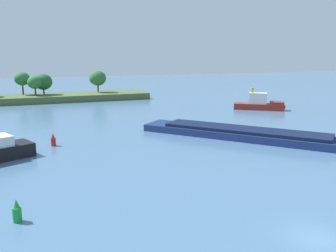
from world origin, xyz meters
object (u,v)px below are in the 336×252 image
tugboat (260,104)px  channel_buoy_green (17,212)px  cargo_barge (259,134)px  channel_buoy_red (53,140)px

tugboat → channel_buoy_green: (-52.87, -42.17, -0.54)m
tugboat → channel_buoy_green: size_ratio=6.00×
cargo_barge → channel_buoy_red: (-29.95, 7.80, -0.07)m
channel_buoy_red → channel_buoy_green: 24.33m
channel_buoy_red → channel_buoy_green: bearing=-100.1°
cargo_barge → channel_buoy_green: bearing=-154.7°
tugboat → channel_buoy_green: bearing=-141.4°
channel_buoy_red → channel_buoy_green: (-4.28, -23.95, 0.00)m
tugboat → channel_buoy_red: size_ratio=6.00×
channel_buoy_red → tugboat: bearing=20.6°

